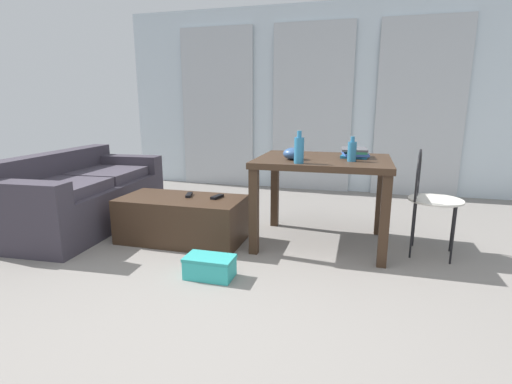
# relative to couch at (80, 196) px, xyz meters

# --- Properties ---
(ground_plane) EXTENTS (8.88, 8.88, 0.00)m
(ground_plane) POSITION_rel_couch_xyz_m (2.01, 0.11, -0.30)
(ground_plane) COLOR gray
(wall_back) EXTENTS (5.43, 0.10, 2.51)m
(wall_back) POSITION_rel_couch_xyz_m (2.01, 2.36, 0.96)
(wall_back) COLOR silver
(wall_back) RESTS_ON ground
(curtains) EXTENTS (3.86, 0.03, 2.27)m
(curtains) POSITION_rel_couch_xyz_m (2.01, 2.28, 0.84)
(curtains) COLOR #B2B7BC
(curtains) RESTS_ON ground
(couch) EXTENTS (0.98, 1.84, 0.72)m
(couch) POSITION_rel_couch_xyz_m (0.00, 0.00, 0.00)
(couch) COLOR #38333D
(couch) RESTS_ON ground
(coffee_table) EXTENTS (1.09, 0.54, 0.39)m
(coffee_table) POSITION_rel_couch_xyz_m (1.19, -0.14, -0.10)
(coffee_table) COLOR #382619
(coffee_table) RESTS_ON ground
(craft_table) EXTENTS (1.10, 0.87, 0.76)m
(craft_table) POSITION_rel_couch_xyz_m (2.39, 0.11, 0.35)
(craft_table) COLOR #382619
(craft_table) RESTS_ON ground
(wire_chair) EXTENTS (0.41, 0.43, 0.86)m
(wire_chair) POSITION_rel_couch_xyz_m (3.22, 0.10, 0.24)
(wire_chair) COLOR silver
(wire_chair) RESTS_ON ground
(bottle_near) EXTENTS (0.08, 0.08, 0.25)m
(bottle_near) POSITION_rel_couch_xyz_m (2.24, -0.23, 0.56)
(bottle_near) COLOR teal
(bottle_near) RESTS_ON craft_table
(bottle_far) EXTENTS (0.07, 0.07, 0.20)m
(bottle_far) POSITION_rel_couch_xyz_m (2.62, -0.02, 0.54)
(bottle_far) COLOR teal
(bottle_far) RESTS_ON craft_table
(bowl) EXTENTS (0.17, 0.17, 0.10)m
(bowl) POSITION_rel_couch_xyz_m (2.16, -0.04, 0.51)
(bowl) COLOR #2D4C7A
(bowl) RESTS_ON craft_table
(book_stack) EXTENTS (0.24, 0.31, 0.08)m
(book_stack) POSITION_rel_couch_xyz_m (2.64, 0.24, 0.50)
(book_stack) COLOR #1E668C
(book_stack) RESTS_ON craft_table
(tv_remote_primary) EXTENTS (0.08, 0.16, 0.02)m
(tv_remote_primary) POSITION_rel_couch_xyz_m (1.23, -0.07, 0.11)
(tv_remote_primary) COLOR black
(tv_remote_primary) RESTS_ON coffee_table
(tv_remote_secondary) EXTENTS (0.08, 0.15, 0.02)m
(tv_remote_secondary) POSITION_rel_couch_xyz_m (1.50, -0.07, 0.11)
(tv_remote_secondary) COLOR black
(tv_remote_secondary) RESTS_ON coffee_table
(shoebox) EXTENTS (0.35, 0.20, 0.16)m
(shoebox) POSITION_rel_couch_xyz_m (1.71, -0.79, -0.22)
(shoebox) COLOR #33B2AD
(shoebox) RESTS_ON ground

